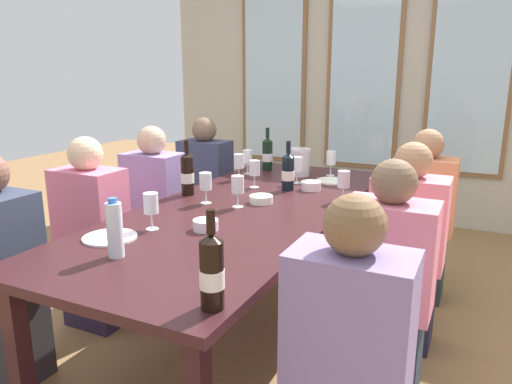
{
  "coord_description": "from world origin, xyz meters",
  "views": [
    {
      "loc": [
        1.14,
        -2.24,
        1.45
      ],
      "look_at": [
        0.0,
        0.14,
        0.79
      ],
      "focal_mm": 33.75,
      "sensor_mm": 36.0,
      "label": 1
    }
  ],
  "objects_px": {
    "wine_glass_4": "(344,180)",
    "seated_person_4": "(93,238)",
    "metal_pitcher": "(299,162)",
    "tasting_bowl_2": "(261,199)",
    "seated_person_6": "(206,191)",
    "wine_glass_7": "(248,157)",
    "white_plate_0": "(110,237)",
    "wine_bottle_3": "(267,154)",
    "wine_bottle_2": "(288,172)",
    "wine_glass_2": "(254,169)",
    "seated_person_3": "(347,372)",
    "wine_glass_6": "(151,204)",
    "seated_person_0": "(155,212)",
    "seated_person_1": "(406,251)",
    "wine_glass_9": "(331,159)",
    "seated_person_2": "(1,277)",
    "wine_bottle_1": "(187,174)",
    "tasting_bowl_0": "(206,225)",
    "wine_glass_3": "(297,166)",
    "seated_person_5": "(386,292)",
    "wine_bottle_0": "(212,271)",
    "white_plate_1": "(333,181)",
    "wine_glass_0": "(238,185)",
    "tasting_bowl_1": "(311,186)",
    "wine_glass_8": "(239,162)",
    "wine_glass_1": "(269,151)",
    "wine_glass_5": "(206,183)",
    "dining_table": "(245,218)",
    "seated_person_7": "(422,220)",
    "water_bottle": "(115,229)"
  },
  "relations": [
    {
      "from": "water_bottle",
      "to": "wine_glass_9",
      "type": "xyz_separation_m",
      "value": [
        0.31,
        1.84,
        0.01
      ]
    },
    {
      "from": "wine_bottle_3",
      "to": "seated_person_1",
      "type": "relative_size",
      "value": 0.28
    },
    {
      "from": "wine_glass_2",
      "to": "seated_person_3",
      "type": "relative_size",
      "value": 0.16
    },
    {
      "from": "wine_glass_7",
      "to": "wine_glass_8",
      "type": "distance_m",
      "value": 0.19
    },
    {
      "from": "tasting_bowl_1",
      "to": "wine_bottle_2",
      "type": "bearing_deg",
      "value": -154.96
    },
    {
      "from": "seated_person_2",
      "to": "seated_person_5",
      "type": "distance_m",
      "value": 1.76
    },
    {
      "from": "seated_person_3",
      "to": "seated_person_6",
      "type": "distance_m",
      "value": 2.46
    },
    {
      "from": "wine_glass_0",
      "to": "wine_glass_4",
      "type": "height_order",
      "value": "same"
    },
    {
      "from": "wine_bottle_3",
      "to": "wine_bottle_2",
      "type": "bearing_deg",
      "value": -53.97
    },
    {
      "from": "wine_bottle_2",
      "to": "wine_glass_6",
      "type": "height_order",
      "value": "wine_bottle_2"
    },
    {
      "from": "dining_table",
      "to": "wine_glass_2",
      "type": "xyz_separation_m",
      "value": [
        -0.15,
        0.41,
        0.19
      ]
    },
    {
      "from": "wine_glass_9",
      "to": "seated_person_2",
      "type": "xyz_separation_m",
      "value": [
        -1.0,
        -1.86,
        -0.34
      ]
    },
    {
      "from": "seated_person_0",
      "to": "seated_person_1",
      "type": "xyz_separation_m",
      "value": [
        1.65,
        -0.01,
        0.0
      ]
    },
    {
      "from": "seated_person_2",
      "to": "seated_person_3",
      "type": "xyz_separation_m",
      "value": [
        1.65,
        -0.01,
        0.0
      ]
    },
    {
      "from": "tasting_bowl_1",
      "to": "seated_person_4",
      "type": "bearing_deg",
      "value": -141.36
    },
    {
      "from": "seated_person_0",
      "to": "wine_glass_7",
      "type": "bearing_deg",
      "value": 47.68
    },
    {
      "from": "wine_glass_4",
      "to": "wine_bottle_1",
      "type": "bearing_deg",
      "value": -163.39
    },
    {
      "from": "seated_person_1",
      "to": "seated_person_3",
      "type": "relative_size",
      "value": 1.0
    },
    {
      "from": "white_plate_0",
      "to": "seated_person_6",
      "type": "bearing_deg",
      "value": 107.6
    },
    {
      "from": "wine_glass_4",
      "to": "seated_person_4",
      "type": "distance_m",
      "value": 1.46
    },
    {
      "from": "dining_table",
      "to": "wine_glass_2",
      "type": "distance_m",
      "value": 0.48
    },
    {
      "from": "white_plate_1",
      "to": "wine_glass_2",
      "type": "xyz_separation_m",
      "value": [
        -0.4,
        -0.38,
        0.12
      ]
    },
    {
      "from": "white_plate_0",
      "to": "wine_glass_7",
      "type": "xyz_separation_m",
      "value": [
        -0.07,
        1.49,
        0.12
      ]
    },
    {
      "from": "wine_bottle_3",
      "to": "seated_person_7",
      "type": "height_order",
      "value": "seated_person_7"
    },
    {
      "from": "white_plate_1",
      "to": "wine_bottle_0",
      "type": "distance_m",
      "value": 1.88
    },
    {
      "from": "wine_glass_0",
      "to": "tasting_bowl_1",
      "type": "bearing_deg",
      "value": 67.38
    },
    {
      "from": "wine_glass_7",
      "to": "wine_glass_8",
      "type": "height_order",
      "value": "same"
    },
    {
      "from": "white_plate_1",
      "to": "tasting_bowl_2",
      "type": "height_order",
      "value": "tasting_bowl_2"
    },
    {
      "from": "tasting_bowl_0",
      "to": "seated_person_6",
      "type": "bearing_deg",
      "value": 121.7
    },
    {
      "from": "wine_glass_1",
      "to": "seated_person_6",
      "type": "relative_size",
      "value": 0.16
    },
    {
      "from": "white_plate_0",
      "to": "wine_bottle_1",
      "type": "height_order",
      "value": "wine_bottle_1"
    },
    {
      "from": "wine_glass_3",
      "to": "seated_person_2",
      "type": "distance_m",
      "value": 1.8
    },
    {
      "from": "white_plate_1",
      "to": "tasting_bowl_2",
      "type": "xyz_separation_m",
      "value": [
        -0.2,
        -0.69,
        0.02
      ]
    },
    {
      "from": "tasting_bowl_0",
      "to": "wine_glass_5",
      "type": "xyz_separation_m",
      "value": [
        -0.24,
        0.4,
        0.09
      ]
    },
    {
      "from": "white_plate_0",
      "to": "wine_glass_0",
      "type": "relative_size",
      "value": 1.35
    },
    {
      "from": "water_bottle",
      "to": "seated_person_1",
      "type": "xyz_separation_m",
      "value": [
        0.95,
        1.13,
        -0.33
      ]
    },
    {
      "from": "wine_bottle_0",
      "to": "tasting_bowl_1",
      "type": "bearing_deg",
      "value": 98.48
    },
    {
      "from": "wine_bottle_0",
      "to": "seated_person_5",
      "type": "bearing_deg",
      "value": 63.96
    },
    {
      "from": "wine_bottle_3",
      "to": "wine_glass_4",
      "type": "relative_size",
      "value": 1.8
    },
    {
      "from": "wine_glass_1",
      "to": "wine_glass_5",
      "type": "relative_size",
      "value": 1.0
    },
    {
      "from": "metal_pitcher",
      "to": "tasting_bowl_2",
      "type": "distance_m",
      "value": 0.78
    },
    {
      "from": "tasting_bowl_0",
      "to": "wine_glass_3",
      "type": "bearing_deg",
      "value": 88.25
    },
    {
      "from": "wine_glass_1",
      "to": "seated_person_5",
      "type": "distance_m",
      "value": 1.85
    },
    {
      "from": "seated_person_6",
      "to": "wine_glass_7",
      "type": "bearing_deg",
      "value": -19.06
    },
    {
      "from": "wine_glass_1",
      "to": "dining_table",
      "type": "bearing_deg",
      "value": -71.95
    },
    {
      "from": "seated_person_2",
      "to": "wine_glass_7",
      "type": "bearing_deg",
      "value": 74.8
    },
    {
      "from": "tasting_bowl_2",
      "to": "seated_person_4",
      "type": "relative_size",
      "value": 0.12
    },
    {
      "from": "wine_bottle_3",
      "to": "wine_glass_4",
      "type": "bearing_deg",
      "value": -39.47
    },
    {
      "from": "seated_person_5",
      "to": "tasting_bowl_2",
      "type": "bearing_deg",
      "value": 154.04
    },
    {
      "from": "wine_bottle_1",
      "to": "wine_glass_9",
      "type": "relative_size",
      "value": 1.88
    }
  ]
}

